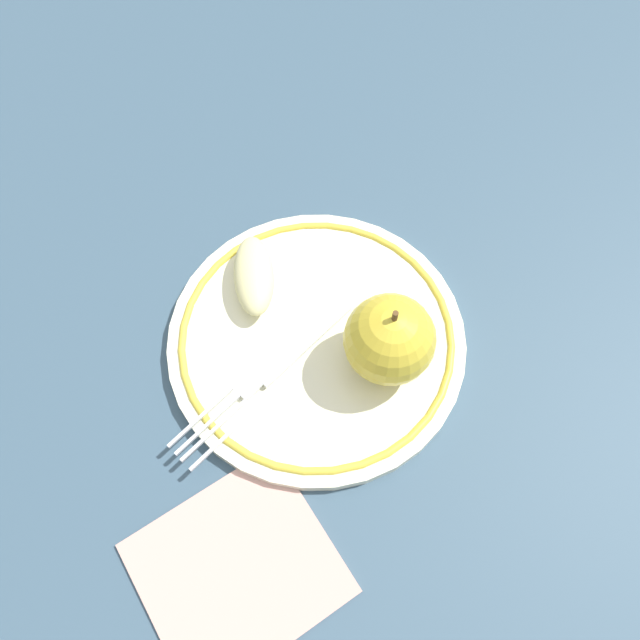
# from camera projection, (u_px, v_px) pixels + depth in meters

# --- Properties ---
(ground_plane) EXTENTS (2.00, 2.00, 0.00)m
(ground_plane) POSITION_uv_depth(u_px,v_px,m) (307.00, 335.00, 0.50)
(ground_plane) COLOR #375063
(plate) EXTENTS (0.23, 0.23, 0.01)m
(plate) POSITION_uv_depth(u_px,v_px,m) (320.00, 335.00, 0.49)
(plate) COLOR #E9E6C4
(plate) RESTS_ON ground_plane
(apple_red_whole) EXTENTS (0.07, 0.07, 0.08)m
(apple_red_whole) POSITION_uv_depth(u_px,v_px,m) (389.00, 340.00, 0.45)
(apple_red_whole) COLOR gold
(apple_red_whole) RESTS_ON plate
(apple_slice_front) EXTENTS (0.07, 0.07, 0.02)m
(apple_slice_front) POSITION_uv_depth(u_px,v_px,m) (254.00, 275.00, 0.50)
(apple_slice_front) COLOR beige
(apple_slice_front) RESTS_ON plate
(fork) EXTENTS (0.18, 0.04, 0.00)m
(fork) POSITION_uv_depth(u_px,v_px,m) (274.00, 370.00, 0.47)
(fork) COLOR silver
(fork) RESTS_ON plate
(napkin_folded) EXTENTS (0.16, 0.15, 0.01)m
(napkin_folded) POSITION_uv_depth(u_px,v_px,m) (237.00, 568.00, 0.42)
(napkin_folded) COLOR #CC9C90
(napkin_folded) RESTS_ON ground_plane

